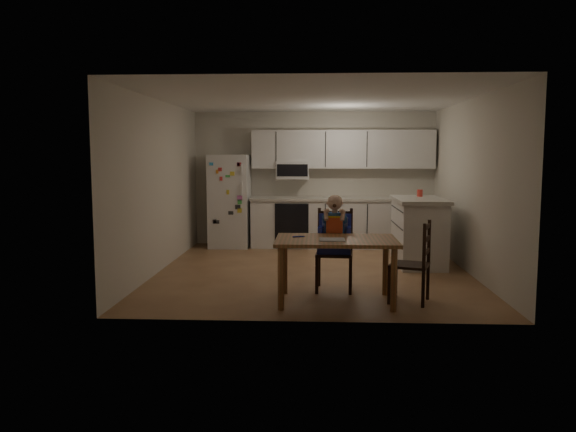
# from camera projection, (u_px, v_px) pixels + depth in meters

# --- Properties ---
(room) EXTENTS (4.52, 5.01, 2.51)m
(room) POSITION_uv_depth(u_px,v_px,m) (313.00, 185.00, 8.58)
(room) COLOR brown
(room) RESTS_ON ground
(refrigerator) EXTENTS (0.72, 0.70, 1.70)m
(refrigerator) POSITION_uv_depth(u_px,v_px,m) (230.00, 201.00, 10.36)
(refrigerator) COLOR silver
(refrigerator) RESTS_ON ground
(kitchen_run) EXTENTS (3.37, 0.62, 2.15)m
(kitchen_run) POSITION_uv_depth(u_px,v_px,m) (341.00, 200.00, 10.35)
(kitchen_run) COLOR silver
(kitchen_run) RESTS_ON ground
(kitchen_island) EXTENTS (0.73, 1.40, 1.04)m
(kitchen_island) POSITION_uv_depth(u_px,v_px,m) (418.00, 231.00, 8.74)
(kitchen_island) COLOR silver
(kitchen_island) RESTS_ON ground
(red_cup) EXTENTS (0.09, 0.09, 0.11)m
(red_cup) POSITION_uv_depth(u_px,v_px,m) (420.00, 193.00, 8.99)
(red_cup) COLOR red
(red_cup) RESTS_ON kitchen_island
(dining_table) EXTENTS (1.39, 0.89, 0.74)m
(dining_table) POSITION_uv_depth(u_px,v_px,m) (336.00, 247.00, 6.46)
(dining_table) COLOR brown
(dining_table) RESTS_ON ground
(napkin) EXTENTS (0.29, 0.25, 0.01)m
(napkin) POSITION_uv_depth(u_px,v_px,m) (332.00, 240.00, 6.35)
(napkin) COLOR silver
(napkin) RESTS_ON dining_table
(toddler_spoon) EXTENTS (0.12, 0.06, 0.02)m
(toddler_spoon) POSITION_uv_depth(u_px,v_px,m) (298.00, 237.00, 6.56)
(toddler_spoon) COLOR #222EAA
(toddler_spoon) RESTS_ON dining_table
(chair_booster) EXTENTS (0.48, 0.48, 1.21)m
(chair_booster) POSITION_uv_depth(u_px,v_px,m) (335.00, 233.00, 7.06)
(chair_booster) COLOR black
(chair_booster) RESTS_ON ground
(chair_side) EXTENTS (0.53, 0.53, 0.95)m
(chair_side) POSITION_uv_depth(u_px,v_px,m) (418.00, 257.00, 6.44)
(chair_side) COLOR black
(chair_side) RESTS_ON ground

